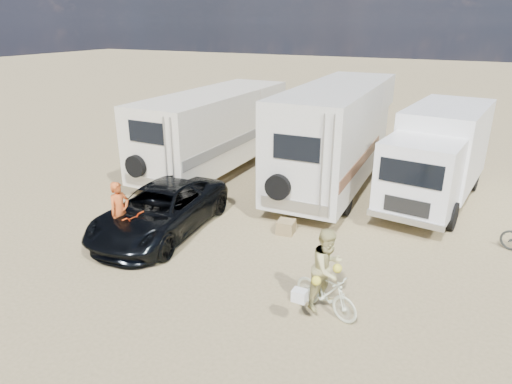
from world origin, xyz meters
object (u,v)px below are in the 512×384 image
at_px(rider_man, 121,218).
at_px(crate, 286,227).
at_px(rider_woman, 327,276).
at_px(rv_main, 336,137).
at_px(box_truck, 437,157).
at_px(bike_woman, 326,293).
at_px(dark_suv, 160,210).
at_px(cooler, 298,202).
at_px(rv_left, 214,132).
at_px(bike_man, 122,228).

bearing_deg(rider_man, crate, -44.98).
relative_size(rider_woman, crate, 3.60).
bearing_deg(rv_main, box_truck, -3.99).
distance_m(box_truck, bike_woman, 7.79).
bearing_deg(bike_woman, dark_suv, 94.16).
bearing_deg(dark_suv, rider_woman, -20.91).
bearing_deg(cooler, rider_man, -124.98).
bearing_deg(rider_man, rv_left, 18.97).
height_order(rider_woman, cooler, rider_woman).
relative_size(rider_man, crate, 3.43).
bearing_deg(crate, bike_woman, -55.06).
height_order(rv_main, bike_woman, rv_main).
bearing_deg(rv_left, rider_man, -79.62).
height_order(rv_left, rider_woman, rv_left).
height_order(box_truck, cooler, box_truck).
bearing_deg(bike_man, rider_woman, -85.11).
bearing_deg(rv_main, bike_woman, -75.65).
height_order(box_truck, rider_man, box_truck).
height_order(rider_man, crate, rider_man).
relative_size(rv_left, crate, 16.70).
height_order(box_truck, crate, box_truck).
distance_m(rv_main, rider_woman, 8.12).
distance_m(dark_suv, bike_man, 1.25).
xyz_separation_m(cooler, crate, (0.37, -1.94, -0.01)).
height_order(rv_main, box_truck, rv_main).
distance_m(rv_left, crate, 6.61).
distance_m(box_truck, rider_woman, 7.75).
relative_size(bike_woman, rider_man, 0.95).
xyz_separation_m(rv_main, bike_woman, (2.17, -7.77, -1.37)).
relative_size(box_truck, dark_suv, 1.32).
relative_size(rv_main, cooler, 16.48).
xyz_separation_m(rv_left, box_truck, (8.44, 0.25, -0.02)).
relative_size(dark_suv, cooler, 9.55).
bearing_deg(crate, dark_suv, -155.50).
xyz_separation_m(rv_left, rider_man, (1.17, -6.89, -0.76)).
relative_size(bike_man, rider_woman, 1.15).
height_order(dark_suv, bike_man, dark_suv).
bearing_deg(crate, cooler, 100.69).
xyz_separation_m(rider_man, crate, (3.74, 2.68, -0.64)).
xyz_separation_m(box_truck, bike_man, (-7.27, -7.14, -1.04)).
distance_m(dark_suv, crate, 3.68).
bearing_deg(bike_man, cooler, -26.76).
relative_size(box_truck, bike_man, 3.26).
relative_size(rv_main, rider_man, 5.11).
distance_m(rv_left, rider_man, 7.03).
bearing_deg(rv_left, box_truck, 2.44).
distance_m(rv_left, rider_woman, 10.25).
height_order(box_truck, dark_suv, box_truck).
height_order(dark_suv, cooler, dark_suv).
bearing_deg(crate, rv_left, 139.35).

